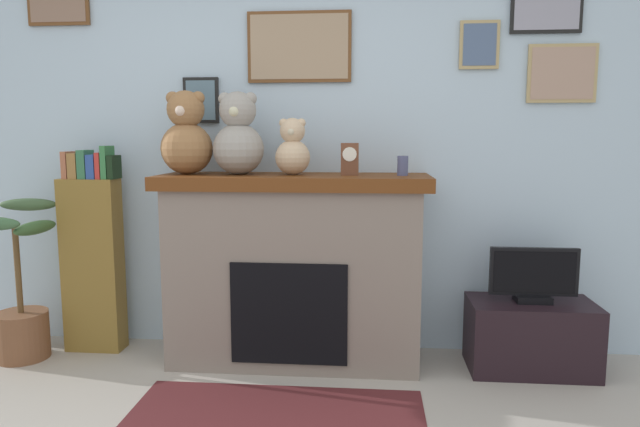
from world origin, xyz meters
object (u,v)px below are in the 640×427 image
at_px(teddy_bear_brown, 293,149).
at_px(teddy_bear_tan, 186,137).
at_px(candle_jar, 403,166).
at_px(bookshelf, 93,256).
at_px(potted_plant, 19,303).
at_px(television, 534,277).
at_px(fireplace, 295,268).
at_px(mantel_clock, 350,159).
at_px(tv_stand, 530,336).
at_px(teddy_bear_grey, 238,138).

bearing_deg(teddy_bear_brown, teddy_bear_tan, -179.98).
distance_m(candle_jar, teddy_bear_brown, 0.66).
xyz_separation_m(bookshelf, potted_plant, (-0.39, -0.20, -0.26)).
bearing_deg(bookshelf, teddy_bear_brown, -3.57).
xyz_separation_m(television, teddy_bear_brown, (-1.42, 0.02, 0.74)).
height_order(fireplace, mantel_clock, mantel_clock).
height_order(candle_jar, teddy_bear_tan, teddy_bear_tan).
bearing_deg(mantel_clock, fireplace, 176.78).
xyz_separation_m(bookshelf, mantel_clock, (1.65, -0.08, 0.63)).
distance_m(bookshelf, mantel_clock, 1.77).
xyz_separation_m(tv_stand, teddy_bear_grey, (-1.75, 0.02, 1.17)).
xyz_separation_m(bookshelf, candle_jar, (1.96, -0.08, 0.59)).
bearing_deg(teddy_bear_tan, teddy_bear_grey, 0.00).
bearing_deg(teddy_bear_tan, mantel_clock, -0.03).
bearing_deg(television, teddy_bear_grey, 179.38).
relative_size(potted_plant, tv_stand, 1.37).
xyz_separation_m(teddy_bear_tan, teddy_bear_brown, (0.64, 0.00, -0.07)).
relative_size(teddy_bear_grey, teddy_bear_brown, 1.46).
xyz_separation_m(potted_plant, teddy_bear_brown, (1.71, 0.12, 0.95)).
relative_size(potted_plant, candle_jar, 8.58).
bearing_deg(candle_jar, fireplace, 178.43).
xyz_separation_m(fireplace, teddy_bear_tan, (-0.65, -0.02, 0.80)).
distance_m(television, teddy_bear_tan, 2.22).
distance_m(television, candle_jar, 1.01).
bearing_deg(television, teddy_bear_tan, 179.47).
distance_m(tv_stand, television, 0.36).
bearing_deg(bookshelf, mantel_clock, -2.86).
bearing_deg(tv_stand, fireplace, 178.54).
height_order(tv_stand, teddy_bear_brown, teddy_bear_brown).
bearing_deg(candle_jar, teddy_bear_grey, -179.96).
xyz_separation_m(tv_stand, mantel_clock, (-1.08, 0.02, 1.04)).
relative_size(mantel_clock, teddy_bear_tan, 0.38).
bearing_deg(teddy_bear_grey, mantel_clock, -0.04).
height_order(fireplace, teddy_bear_tan, teddy_bear_tan).
relative_size(potted_plant, teddy_bear_brown, 2.94).
bearing_deg(candle_jar, mantel_clock, -179.80).
bearing_deg(teddy_bear_tan, teddy_bear_brown, 0.02).
relative_size(television, teddy_bear_grey, 1.03).
bearing_deg(mantel_clock, candle_jar, 0.20).
height_order(tv_stand, television, television).
bearing_deg(teddy_bear_brown, bookshelf, 176.43).
xyz_separation_m(fireplace, teddy_bear_grey, (-0.33, -0.02, 0.79)).
distance_m(fireplace, teddy_bear_grey, 0.86).
relative_size(television, teddy_bear_tan, 1.01).
xyz_separation_m(television, teddy_bear_tan, (-2.06, 0.02, 0.81)).
height_order(potted_plant, television, potted_plant).
bearing_deg(teddy_bear_tan, television, -0.53).
relative_size(fireplace, mantel_clock, 8.53).
bearing_deg(teddy_bear_grey, potted_plant, -175.18).
bearing_deg(candle_jar, teddy_bear_brown, -179.96).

